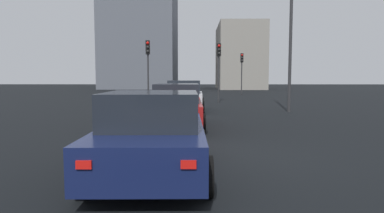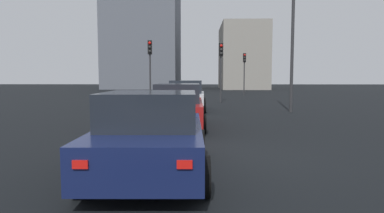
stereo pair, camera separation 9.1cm
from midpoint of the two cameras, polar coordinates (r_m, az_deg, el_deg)
name	(u,v)px [view 2 (the right image)]	position (r m, az deg, el deg)	size (l,w,h in m)	color
ground_plane	(233,162)	(7.80, 7.30, -9.31)	(160.00, 160.00, 0.20)	black
car_white_right_lead	(186,96)	(18.26, -0.84, 1.73)	(4.20, 2.14, 1.65)	silver
car_red_right_second	(178,106)	(12.21, -2.14, 0.00)	(4.84, 1.99, 1.59)	maroon
car_navy_right_third	(152,135)	(6.33, -6.46, -4.80)	(4.17, 2.13, 1.56)	#141E4C
traffic_light_near_left	(221,60)	(24.19, 5.03, 7.80)	(0.32, 0.30, 4.21)	#2D2D30
traffic_light_near_right	(244,65)	(34.20, 8.94, 6.92)	(0.32, 0.28, 4.20)	#2D2D30
traffic_light_far_left	(150,59)	(22.38, -7.02, 8.02)	(0.32, 0.30, 4.21)	#2D2D30
street_lamp_kerbside	(293,17)	(18.51, 16.88, 14.36)	(0.56, 0.36, 8.47)	#2D2D30
building_facade_left	(242,57)	(54.73, 8.55, 8.26)	(12.20, 6.87, 10.01)	gray
building_facade_center	(145,36)	(57.96, -7.99, 11.76)	(14.87, 11.30, 17.44)	slate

